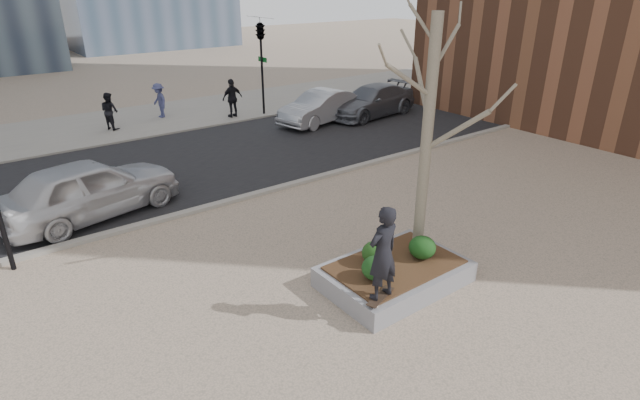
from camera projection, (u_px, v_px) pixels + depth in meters
ground at (359, 299)px, 10.24m from camera, size 120.00×120.00×0.00m
street at (173, 166)px, 17.56m from camera, size 60.00×8.00×0.02m
far_sidewalk at (114, 124)px, 22.69m from camera, size 60.00×6.00×0.02m
planter at (394, 274)px, 10.70m from camera, size 3.00×2.00×0.45m
planter_mulch at (395, 265)px, 10.60m from camera, size 2.70×1.70×0.04m
sycamore_tree at (430, 101)px, 10.03m from camera, size 2.80×2.80×6.60m
shrub_left at (376, 268)px, 9.97m from camera, size 0.57×0.57×0.49m
shrub_middle at (375, 253)px, 10.53m from camera, size 0.58×0.58×0.49m
shrub_right at (422, 247)px, 10.74m from camera, size 0.58×0.58×0.50m
skateboard at (380, 298)px, 9.47m from camera, size 0.80×0.45×0.08m
skateboarder at (383, 253)px, 9.08m from camera, size 0.70×0.48×1.86m
police_car at (89, 188)px, 13.52m from camera, size 5.11×2.92×1.64m
car_silver at (321, 107)px, 22.65m from camera, size 4.59×2.42×1.44m
car_third at (372, 101)px, 23.84m from camera, size 5.13×2.54×1.43m
pedestrian_a at (110, 111)px, 21.61m from camera, size 0.88×0.96×1.61m
pedestrian_b at (159, 100)px, 23.51m from camera, size 0.67×1.08×1.61m
pedestrian_c at (232, 98)px, 23.54m from camera, size 1.09×0.53×1.79m
traffic_light_far at (262, 67)px, 23.60m from camera, size 0.60×2.48×4.50m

